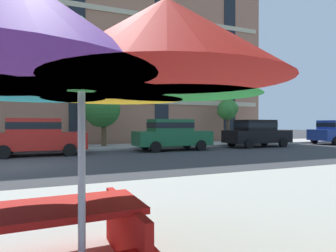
{
  "coord_description": "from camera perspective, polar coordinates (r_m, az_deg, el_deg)",
  "views": [
    {
      "loc": [
        1.16,
        -11.38,
        1.52
      ],
      "look_at": [
        7.34,
        3.2,
        1.4
      ],
      "focal_mm": 30.77,
      "sensor_mm": 36.0,
      "label": 1
    }
  ],
  "objects": [
    {
      "name": "picnic_table",
      "position": [
        3.0,
        -23.89,
        -19.79
      ],
      "size": [
        1.83,
        1.56,
        0.77
      ],
      "color": "red",
      "rests_on": "ground"
    },
    {
      "name": "sedan_green",
      "position": [
        16.48,
        0.72,
        -1.55
      ],
      "size": [
        4.4,
        1.98,
        1.78
      ],
      "color": "#195933",
      "rests_on": "ground"
    },
    {
      "name": "street_tree_middle",
      "position": [
        18.49,
        -12.8,
        3.17
      ],
      "size": [
        2.31,
        2.31,
        3.61
      ],
      "color": "brown",
      "rests_on": "ground"
    },
    {
      "name": "sidewalk_far",
      "position": [
        18.28,
        -26.6,
        -4.19
      ],
      "size": [
        56.0,
        3.6,
        0.12
      ],
      "primitive_type": "cube",
      "color": "#B2ADA3",
      "rests_on": "ground"
    },
    {
      "name": "sedan_red",
      "position": [
        15.1,
        -24.49,
        -1.77
      ],
      "size": [
        4.4,
        1.98,
        1.78
      ],
      "color": "#B21E19",
      "rests_on": "ground"
    },
    {
      "name": "apartment_building",
      "position": [
        26.85,
        -25.52,
        10.87
      ],
      "size": [
        37.08,
        12.08,
        12.8
      ],
      "color": "#A87056",
      "rests_on": "ground"
    },
    {
      "name": "patio_umbrella",
      "position": [
        2.45,
        -16.78,
        12.83
      ],
      "size": [
        3.2,
        2.98,
        2.39
      ],
      "color": "silver",
      "rests_on": "ground"
    },
    {
      "name": "ground_plane",
      "position": [
        11.54,
        -28.75,
        -7.19
      ],
      "size": [
        120.0,
        120.0,
        0.0
      ],
      "primitive_type": "plane",
      "color": "#38383A"
    },
    {
      "name": "street_tree_right",
      "position": [
        22.85,
        11.75,
        3.14
      ],
      "size": [
        1.86,
        1.83,
        3.47
      ],
      "color": "brown",
      "rests_on": "ground"
    },
    {
      "name": "sedan_black",
      "position": [
        19.72,
        17.12,
        -1.24
      ],
      "size": [
        4.4,
        1.98,
        1.78
      ],
      "color": "black",
      "rests_on": "ground"
    }
  ]
}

